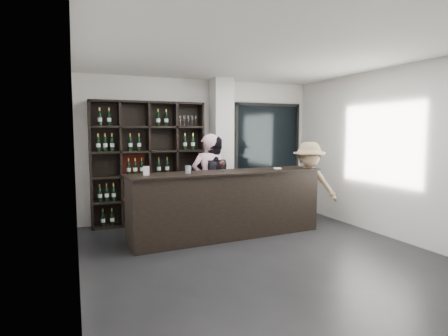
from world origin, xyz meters
name	(u,v)px	position (x,y,z in m)	size (l,w,h in m)	color
floor	(261,256)	(0.00, 0.00, -0.01)	(5.00, 5.50, 0.01)	black
wine_shelf	(149,163)	(-1.15, 2.57, 1.20)	(2.20, 0.35, 2.40)	black
structural_column	(222,149)	(0.35, 2.47, 1.45)	(0.40, 0.40, 2.90)	silver
glass_panel	(267,150)	(1.55, 2.69, 1.40)	(1.60, 0.08, 2.10)	black
tasting_counter	(228,204)	(-0.08, 1.10, 0.57)	(3.47, 0.71, 1.14)	black
taster_pink	(209,181)	(-0.15, 1.85, 0.89)	(0.65, 0.43, 1.78)	#ECB3C5
taster_black	(212,182)	(-0.10, 1.85, 0.87)	(0.84, 0.66, 1.73)	black
customer	(309,186)	(1.54, 1.05, 0.81)	(1.05, 0.60, 1.63)	#927857
wine_glass	(222,165)	(-0.18, 1.08, 1.25)	(0.09, 0.09, 0.22)	white
spit_cup	(188,170)	(-0.80, 1.04, 1.21)	(0.09, 0.09, 0.13)	#AABFCA
napkin_stack	(277,168)	(0.93, 1.16, 1.15)	(0.12, 0.12, 0.02)	white
card_stand	(146,171)	(-1.48, 1.03, 1.21)	(0.09, 0.05, 0.14)	white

